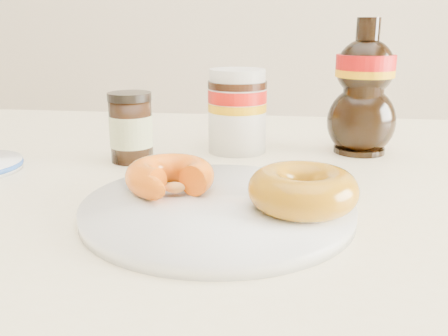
# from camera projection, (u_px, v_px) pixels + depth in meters

# --- Properties ---
(dining_table) EXTENTS (1.40, 0.90, 0.75)m
(dining_table) POSITION_uv_depth(u_px,v_px,m) (232.00, 240.00, 0.65)
(dining_table) COLOR #FFEEC2
(dining_table) RESTS_ON ground
(plate) EXTENTS (0.28, 0.28, 0.01)m
(plate) POSITION_uv_depth(u_px,v_px,m) (218.00, 208.00, 0.51)
(plate) COLOR white
(plate) RESTS_ON dining_table
(donut_bitten) EXTENTS (0.13, 0.13, 0.03)m
(donut_bitten) POSITION_uv_depth(u_px,v_px,m) (170.00, 176.00, 0.53)
(donut_bitten) COLOR orange
(donut_bitten) RESTS_ON plate
(donut_whole) EXTENTS (0.11, 0.11, 0.04)m
(donut_whole) POSITION_uv_depth(u_px,v_px,m) (303.00, 189.00, 0.48)
(donut_whole) COLOR #965E09
(donut_whole) RESTS_ON plate
(nutella_jar) EXTENTS (0.09, 0.09, 0.12)m
(nutella_jar) POSITION_uv_depth(u_px,v_px,m) (237.00, 108.00, 0.74)
(nutella_jar) COLOR white
(nutella_jar) RESTS_ON dining_table
(syrup_bottle) EXTENTS (0.12, 0.12, 0.20)m
(syrup_bottle) POSITION_uv_depth(u_px,v_px,m) (364.00, 87.00, 0.73)
(syrup_bottle) COLOR black
(syrup_bottle) RESTS_ON dining_table
(dark_jar) EXTENTS (0.06, 0.06, 0.10)m
(dark_jar) POSITION_uv_depth(u_px,v_px,m) (131.00, 128.00, 0.69)
(dark_jar) COLOR black
(dark_jar) RESTS_ON dining_table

